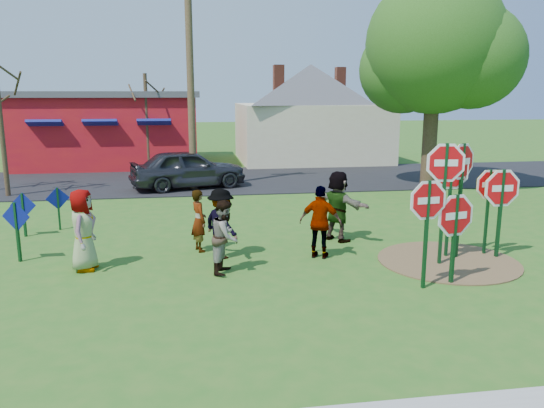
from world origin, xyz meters
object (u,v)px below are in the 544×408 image
at_px(suv, 188,169).
at_px(leafy_tree, 438,52).
at_px(stop_sign_a, 427,210).
at_px(stop_sign_c, 451,182).
at_px(stop_sign_b, 462,172).
at_px(person_b, 199,221).
at_px(person_a, 83,230).
at_px(utility_pole, 190,69).
at_px(stop_sign_d, 489,191).

height_order(suv, leafy_tree, leafy_tree).
bearing_deg(stop_sign_a, stop_sign_c, 45.72).
distance_m(stop_sign_b, stop_sign_c, 0.34).
relative_size(person_b, leafy_tree, 0.18).
relative_size(stop_sign_a, leafy_tree, 0.28).
xyz_separation_m(stop_sign_a, stop_sign_c, (1.41, 1.86, 0.21)).
bearing_deg(stop_sign_b, suv, 92.76).
distance_m(stop_sign_a, person_a, 7.26).
xyz_separation_m(stop_sign_b, stop_sign_c, (-0.20, 0.11, -0.25)).
xyz_separation_m(stop_sign_a, leafy_tree, (5.09, 10.60, 3.78)).
relative_size(person_b, utility_pole, 0.17).
distance_m(stop_sign_d, utility_pole, 12.54).
bearing_deg(utility_pole, leafy_tree, -7.85).
distance_m(person_a, suv, 10.12).
bearing_deg(suv, stop_sign_d, -160.14).
xyz_separation_m(stop_sign_a, person_a, (-6.88, 2.19, -0.69)).
bearing_deg(suv, person_b, 166.89).
bearing_deg(utility_pole, stop_sign_b, -59.25).
bearing_deg(leafy_tree, utility_pole, 172.15).
distance_m(stop_sign_c, leafy_tree, 10.14).
distance_m(stop_sign_a, stop_sign_c, 2.34).
relative_size(stop_sign_d, utility_pole, 0.24).
bearing_deg(stop_sign_c, suv, 125.69).
bearing_deg(stop_sign_c, stop_sign_b, -23.59).
relative_size(stop_sign_c, leafy_tree, 0.31).
bearing_deg(stop_sign_c, person_a, -177.28).
xyz_separation_m(stop_sign_d, leafy_tree, (2.68, 8.71, 3.82)).
bearing_deg(utility_pole, person_b, -89.53).
bearing_deg(leafy_tree, person_a, -144.92).
height_order(person_a, person_b, person_a).
bearing_deg(stop_sign_a, utility_pole, 103.39).
height_order(stop_sign_b, leafy_tree, leafy_tree).
height_order(stop_sign_d, person_a, stop_sign_d).
height_order(person_a, utility_pole, utility_pole).
bearing_deg(person_b, utility_pole, -18.32).
bearing_deg(stop_sign_d, stop_sign_b, -175.91).
relative_size(person_a, suv, 0.39).
height_order(stop_sign_b, stop_sign_d, stop_sign_b).
height_order(stop_sign_a, stop_sign_b, stop_sign_b).
height_order(stop_sign_d, utility_pole, utility_pole).
distance_m(stop_sign_b, utility_pole, 12.13).
bearing_deg(person_b, person_a, 93.95).
height_order(utility_pole, leafy_tree, utility_pole).
bearing_deg(person_a, stop_sign_d, -86.14).
bearing_deg(leafy_tree, stop_sign_b, -111.48).
bearing_deg(stop_sign_b, stop_sign_c, 122.93).
bearing_deg(stop_sign_a, leafy_tree, 57.30).
relative_size(stop_sign_b, person_b, 1.86).
bearing_deg(leafy_tree, stop_sign_c, -112.83).
distance_m(person_b, suv, 8.82).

